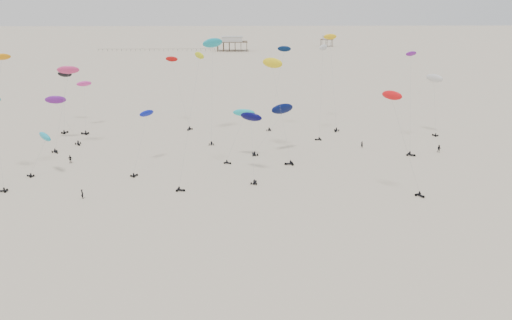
{
  "coord_description": "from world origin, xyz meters",
  "views": [
    {
      "loc": [
        -2.15,
        -0.36,
        36.17
      ],
      "look_at": [
        0.0,
        88.0,
        7.0
      ],
      "focal_mm": 35.0,
      "sensor_mm": 36.0,
      "label": 1
    }
  ],
  "objects_px": {
    "pavilion_main": "(232,45)",
    "rig_0": "(400,123)",
    "pavilion_small": "(327,42)",
    "rig_4": "(66,82)",
    "spectator_0": "(83,198)"
  },
  "relations": [
    {
      "from": "rig_0",
      "to": "rig_4",
      "type": "relative_size",
      "value": 0.99
    },
    {
      "from": "pavilion_main",
      "to": "rig_0",
      "type": "height_order",
      "value": "rig_0"
    },
    {
      "from": "pavilion_main",
      "to": "pavilion_small",
      "type": "height_order",
      "value": "pavilion_main"
    },
    {
      "from": "pavilion_main",
      "to": "rig_0",
      "type": "distance_m",
      "value": 265.48
    },
    {
      "from": "pavilion_small",
      "to": "rig_0",
      "type": "distance_m",
      "value": 294.95
    },
    {
      "from": "pavilion_main",
      "to": "spectator_0",
      "type": "height_order",
      "value": "pavilion_main"
    },
    {
      "from": "pavilion_small",
      "to": "rig_4",
      "type": "relative_size",
      "value": 0.44
    },
    {
      "from": "pavilion_main",
      "to": "rig_0",
      "type": "xyz_separation_m",
      "value": [
        36.22,
        -262.81,
        9.89
      ]
    },
    {
      "from": "pavilion_main",
      "to": "pavilion_small",
      "type": "xyz_separation_m",
      "value": [
        70.0,
        30.0,
        -0.74
      ]
    },
    {
      "from": "rig_0",
      "to": "rig_4",
      "type": "distance_m",
      "value": 79.22
    },
    {
      "from": "pavilion_small",
      "to": "rig_0",
      "type": "height_order",
      "value": "rig_0"
    },
    {
      "from": "rig_4",
      "to": "rig_0",
      "type": "bearing_deg",
      "value": 111.13
    },
    {
      "from": "rig_4",
      "to": "spectator_0",
      "type": "height_order",
      "value": "rig_4"
    },
    {
      "from": "rig_4",
      "to": "spectator_0",
      "type": "bearing_deg",
      "value": 66.9
    },
    {
      "from": "rig_0",
      "to": "spectator_0",
      "type": "bearing_deg",
      "value": -29.14
    }
  ]
}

